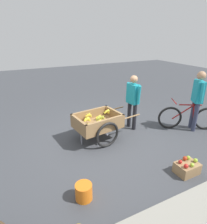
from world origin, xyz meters
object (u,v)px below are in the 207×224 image
object	(u,v)px
fruit_cart	(98,124)
apple_crate	(187,167)
vendor_person	(133,98)
bicycle	(188,118)
cyclist_person	(198,96)
plastic_bucket	(84,192)

from	to	relation	value
fruit_cart	apple_crate	xyz separation A→B (m)	(-1.01, 1.97, -0.31)
fruit_cart	vendor_person	size ratio (longest dim) A/B	1.14
bicycle	apple_crate	bearing A→B (deg)	42.21
vendor_person	cyclist_person	size ratio (longest dim) A/B	0.93
vendor_person	cyclist_person	world-z (taller)	cyclist_person
cyclist_person	apple_crate	xyz separation A→B (m)	(1.63, 1.29, -0.87)
cyclist_person	apple_crate	bearing A→B (deg)	38.22
vendor_person	bicycle	size ratio (longest dim) A/B	1.04
cyclist_person	apple_crate	distance (m)	2.25
vendor_person	plastic_bucket	bearing A→B (deg)	40.31
cyclist_person	plastic_bucket	world-z (taller)	cyclist_person
fruit_cart	bicycle	distance (m)	2.58
apple_crate	plastic_bucket	bearing A→B (deg)	-8.10
fruit_cart	cyclist_person	world-z (taller)	cyclist_person
bicycle	plastic_bucket	distance (m)	3.70
fruit_cart	plastic_bucket	distance (m)	1.99
vendor_person	apple_crate	size ratio (longest dim) A/B	3.47
bicycle	vendor_person	bearing A→B (deg)	-28.95
apple_crate	vendor_person	bearing A→B (deg)	-93.45
vendor_person	bicycle	bearing A→B (deg)	151.05
bicycle	apple_crate	distance (m)	2.04
plastic_bucket	cyclist_person	bearing A→B (deg)	-164.78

